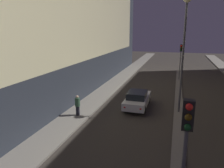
{
  "coord_description": "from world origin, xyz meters",
  "views": [
    {
      "loc": [
        -0.41,
        -3.44,
        6.72
      ],
      "look_at": [
        -7.58,
        20.47,
        0.5
      ],
      "focal_mm": 35.0,
      "sensor_mm": 36.0,
      "label": 1
    }
  ],
  "objects": [
    {
      "name": "street_lamp",
      "position": [
        0.0,
        14.39,
        6.88
      ],
      "size": [
        0.64,
        0.64,
        9.16
      ],
      "color": "#4C4C51",
      "rests_on": "median_strip"
    },
    {
      "name": "pedestrian_on_left_sidewalk",
      "position": [
        -7.65,
        11.29,
        0.99
      ],
      "size": [
        0.4,
        0.4,
        1.62
      ],
      "color": "black",
      "rests_on": "sidewalk_left"
    },
    {
      "name": "car_left_lane",
      "position": [
        -3.54,
        14.79,
        0.77
      ],
      "size": [
        1.83,
        4.49,
        1.52
      ],
      "color": "silver",
      "rests_on": "ground"
    },
    {
      "name": "median_strip",
      "position": [
        0.0,
        17.45,
        0.06
      ],
      "size": [
        0.74,
        32.89,
        0.13
      ],
      "color": "#66605B",
      "rests_on": "ground"
    },
    {
      "name": "traffic_light_mid",
      "position": [
        0.0,
        27.16,
        3.57
      ],
      "size": [
        0.32,
        0.42,
        4.7
      ],
      "color": "#4C4C51",
      "rests_on": "median_strip"
    },
    {
      "name": "traffic_light_near",
      "position": [
        0.0,
        2.69,
        3.57
      ],
      "size": [
        0.32,
        0.42,
        4.7
      ],
      "color": "#4C4C51",
      "rests_on": "median_strip"
    }
  ]
}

